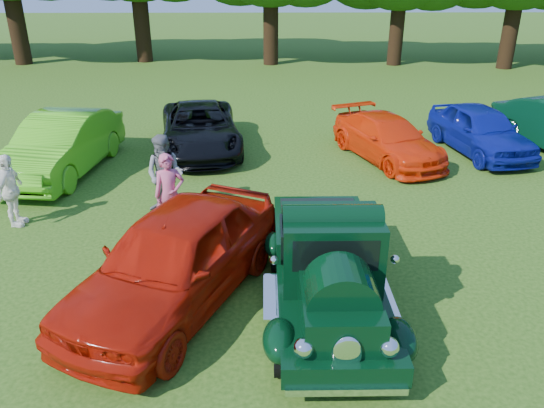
{
  "coord_description": "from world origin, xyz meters",
  "views": [
    {
      "loc": [
        -0.14,
        -7.26,
        5.39
      ],
      "look_at": [
        -0.0,
        2.17,
        1.1
      ],
      "focal_mm": 35.0,
      "sensor_mm": 36.0,
      "label": 1
    }
  ],
  "objects_px": {
    "back_car_blue": "(480,130)",
    "spectator_pink": "(170,194)",
    "back_car_lime": "(62,145)",
    "back_car_black": "(200,128)",
    "back_car_orange": "(387,139)",
    "spectator_white": "(10,191)",
    "red_convertible": "(176,258)",
    "spectator_grey": "(165,175)",
    "hero_pickup": "(328,267)"
  },
  "relations": [
    {
      "from": "back_car_blue",
      "to": "spectator_pink",
      "type": "height_order",
      "value": "spectator_pink"
    },
    {
      "from": "back_car_lime",
      "to": "back_car_black",
      "type": "height_order",
      "value": "back_car_lime"
    },
    {
      "from": "back_car_orange",
      "to": "spectator_white",
      "type": "bearing_deg",
      "value": -176.63
    },
    {
      "from": "red_convertible",
      "to": "back_car_blue",
      "type": "height_order",
      "value": "red_convertible"
    },
    {
      "from": "spectator_pink",
      "to": "spectator_white",
      "type": "distance_m",
      "value": 3.58
    },
    {
      "from": "back_car_lime",
      "to": "spectator_pink",
      "type": "distance_m",
      "value": 5.12
    },
    {
      "from": "back_car_orange",
      "to": "spectator_white",
      "type": "distance_m",
      "value": 10.21
    },
    {
      "from": "back_car_orange",
      "to": "back_car_black",
      "type": "bearing_deg",
      "value": 148.99
    },
    {
      "from": "spectator_grey",
      "to": "spectator_white",
      "type": "height_order",
      "value": "spectator_grey"
    },
    {
      "from": "spectator_white",
      "to": "back_car_black",
      "type": "bearing_deg",
      "value": -31.79
    },
    {
      "from": "back_car_black",
      "to": "back_car_blue",
      "type": "relative_size",
      "value": 1.18
    },
    {
      "from": "back_car_orange",
      "to": "spectator_pink",
      "type": "bearing_deg",
      "value": -162.09
    },
    {
      "from": "spectator_grey",
      "to": "back_car_black",
      "type": "bearing_deg",
      "value": 98.04
    },
    {
      "from": "red_convertible",
      "to": "back_car_blue",
      "type": "distance_m",
      "value": 11.33
    },
    {
      "from": "back_car_blue",
      "to": "hero_pickup",
      "type": "bearing_deg",
      "value": -134.97
    },
    {
      "from": "red_convertible",
      "to": "back_car_lime",
      "type": "distance_m",
      "value": 7.49
    },
    {
      "from": "red_convertible",
      "to": "back_car_lime",
      "type": "height_order",
      "value": "red_convertible"
    },
    {
      "from": "hero_pickup",
      "to": "spectator_white",
      "type": "bearing_deg",
      "value": 153.99
    },
    {
      "from": "hero_pickup",
      "to": "back_car_orange",
      "type": "bearing_deg",
      "value": 70.83
    },
    {
      "from": "hero_pickup",
      "to": "spectator_pink",
      "type": "xyz_separation_m",
      "value": [
        -3.08,
        2.85,
        0.1
      ]
    },
    {
      "from": "spectator_grey",
      "to": "back_car_lime",
      "type": "bearing_deg",
      "value": 153.21
    },
    {
      "from": "back_car_lime",
      "to": "back_car_blue",
      "type": "bearing_deg",
      "value": 14.23
    },
    {
      "from": "back_car_blue",
      "to": "spectator_white",
      "type": "bearing_deg",
      "value": -168.65
    },
    {
      "from": "red_convertible",
      "to": "back_car_orange",
      "type": "xyz_separation_m",
      "value": [
        5.18,
        7.3,
        -0.21
      ]
    },
    {
      "from": "back_car_blue",
      "to": "back_car_black",
      "type": "bearing_deg",
      "value": 167.12
    },
    {
      "from": "back_car_black",
      "to": "back_car_orange",
      "type": "distance_m",
      "value": 5.75
    },
    {
      "from": "spectator_pink",
      "to": "hero_pickup",
      "type": "bearing_deg",
      "value": -58.91
    },
    {
      "from": "back_car_black",
      "to": "spectator_pink",
      "type": "distance_m",
      "value": 5.64
    },
    {
      "from": "spectator_grey",
      "to": "spectator_pink",
      "type": "bearing_deg",
      "value": -63.8
    },
    {
      "from": "hero_pickup",
      "to": "back_car_black",
      "type": "xyz_separation_m",
      "value": [
        -3.05,
        8.49,
        -0.09
      ]
    },
    {
      "from": "back_car_black",
      "to": "back_car_orange",
      "type": "height_order",
      "value": "back_car_black"
    },
    {
      "from": "back_car_blue",
      "to": "spectator_pink",
      "type": "relative_size",
      "value": 2.39
    },
    {
      "from": "hero_pickup",
      "to": "spectator_pink",
      "type": "relative_size",
      "value": 2.62
    },
    {
      "from": "spectator_pink",
      "to": "back_car_orange",
      "type": "bearing_deg",
      "value": 23.39
    },
    {
      "from": "hero_pickup",
      "to": "red_convertible",
      "type": "relative_size",
      "value": 0.95
    },
    {
      "from": "back_car_lime",
      "to": "hero_pickup",
      "type": "bearing_deg",
      "value": -37.57
    },
    {
      "from": "spectator_pink",
      "to": "spectator_white",
      "type": "height_order",
      "value": "spectator_pink"
    },
    {
      "from": "red_convertible",
      "to": "back_car_blue",
      "type": "xyz_separation_m",
      "value": [
        8.16,
        7.86,
        -0.12
      ]
    },
    {
      "from": "back_car_lime",
      "to": "back_car_orange",
      "type": "height_order",
      "value": "back_car_lime"
    },
    {
      "from": "back_car_black",
      "to": "spectator_pink",
      "type": "relative_size",
      "value": 2.82
    },
    {
      "from": "back_car_lime",
      "to": "spectator_pink",
      "type": "bearing_deg",
      "value": -38.88
    },
    {
      "from": "back_car_blue",
      "to": "spectator_pink",
      "type": "bearing_deg",
      "value": -159.14
    },
    {
      "from": "back_car_lime",
      "to": "back_car_blue",
      "type": "relative_size",
      "value": 1.16
    },
    {
      "from": "hero_pickup",
      "to": "back_car_blue",
      "type": "bearing_deg",
      "value": 55.34
    },
    {
      "from": "back_car_orange",
      "to": "back_car_blue",
      "type": "bearing_deg",
      "value": -10.94
    },
    {
      "from": "back_car_orange",
      "to": "spectator_white",
      "type": "height_order",
      "value": "spectator_white"
    },
    {
      "from": "hero_pickup",
      "to": "back_car_blue",
      "type": "xyz_separation_m",
      "value": [
        5.6,
        8.1,
        -0.07
      ]
    },
    {
      "from": "spectator_white",
      "to": "back_car_orange",
      "type": "bearing_deg",
      "value": -62.53
    },
    {
      "from": "back_car_blue",
      "to": "red_convertible",
      "type": "bearing_deg",
      "value": -146.39
    },
    {
      "from": "hero_pickup",
      "to": "back_car_lime",
      "type": "distance_m",
      "value": 9.31
    }
  ]
}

